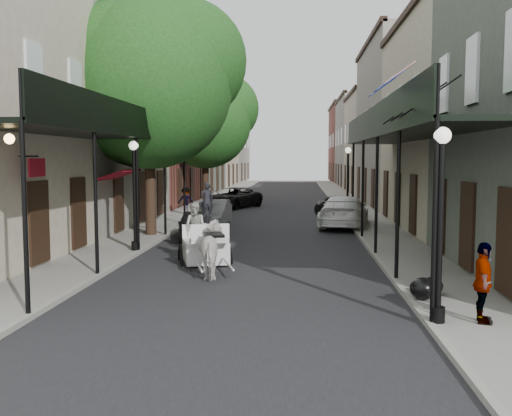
% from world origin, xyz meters
% --- Properties ---
extents(ground, '(140.00, 140.00, 0.00)m').
position_xyz_m(ground, '(0.00, 0.00, 0.00)').
color(ground, gray).
rests_on(ground, ground).
extents(road, '(8.00, 90.00, 0.01)m').
position_xyz_m(road, '(0.00, 20.00, 0.01)').
color(road, black).
rests_on(road, ground).
extents(sidewalk_left, '(2.20, 90.00, 0.12)m').
position_xyz_m(sidewalk_left, '(-5.00, 20.00, 0.06)').
color(sidewalk_left, gray).
rests_on(sidewalk_left, ground).
extents(sidewalk_right, '(2.20, 90.00, 0.12)m').
position_xyz_m(sidewalk_right, '(5.00, 20.00, 0.06)').
color(sidewalk_right, gray).
rests_on(sidewalk_right, ground).
extents(building_row_left, '(5.00, 80.00, 10.50)m').
position_xyz_m(building_row_left, '(-8.60, 30.00, 5.25)').
color(building_row_left, beige).
rests_on(building_row_left, ground).
extents(building_row_right, '(5.00, 80.00, 10.50)m').
position_xyz_m(building_row_right, '(8.60, 30.00, 5.25)').
color(building_row_right, gray).
rests_on(building_row_right, ground).
extents(gallery_left, '(2.20, 18.05, 4.88)m').
position_xyz_m(gallery_left, '(-4.79, 6.98, 4.05)').
color(gallery_left, black).
rests_on(gallery_left, sidewalk_left).
extents(gallery_right, '(2.20, 18.05, 4.88)m').
position_xyz_m(gallery_right, '(4.79, 6.98, 4.05)').
color(gallery_right, black).
rests_on(gallery_right, sidewalk_right).
extents(tree_near, '(7.31, 6.80, 9.63)m').
position_xyz_m(tree_near, '(-4.20, 10.18, 6.49)').
color(tree_near, '#382619').
rests_on(tree_near, sidewalk_left).
extents(tree_far, '(6.45, 6.00, 8.61)m').
position_xyz_m(tree_far, '(-4.25, 24.18, 5.84)').
color(tree_far, '#382619').
rests_on(tree_far, sidewalk_left).
extents(lamppost_right_near, '(0.32, 0.32, 3.71)m').
position_xyz_m(lamppost_right_near, '(4.10, -2.00, 2.05)').
color(lamppost_right_near, black).
rests_on(lamppost_right_near, sidewalk_right).
extents(lamppost_left, '(0.32, 0.32, 3.71)m').
position_xyz_m(lamppost_left, '(-4.10, 6.00, 2.05)').
color(lamppost_left, black).
rests_on(lamppost_left, sidewalk_left).
extents(lamppost_right_far, '(0.32, 0.32, 3.71)m').
position_xyz_m(lamppost_right_far, '(4.10, 18.00, 2.05)').
color(lamppost_right_far, black).
rests_on(lamppost_right_far, sidewalk_right).
extents(horse, '(1.29, 1.96, 1.52)m').
position_xyz_m(horse, '(-0.86, 2.41, 0.76)').
color(horse, silver).
rests_on(horse, ground).
extents(carriage, '(1.95, 2.50, 2.54)m').
position_xyz_m(carriage, '(-1.52, 4.69, 0.99)').
color(carriage, black).
rests_on(carriage, ground).
extents(pedestrian_walking, '(0.95, 0.80, 1.70)m').
position_xyz_m(pedestrian_walking, '(-2.13, 6.69, 0.85)').
color(pedestrian_walking, '#AEAEA4').
rests_on(pedestrian_walking, ground).
extents(pedestrian_sidewalk_left, '(1.05, 0.71, 1.50)m').
position_xyz_m(pedestrian_sidewalk_left, '(-4.87, 18.68, 0.87)').
color(pedestrian_sidewalk_left, gray).
rests_on(pedestrian_sidewalk_left, sidewalk_left).
extents(pedestrian_sidewalk_right, '(0.56, 0.97, 1.55)m').
position_xyz_m(pedestrian_sidewalk_right, '(4.93, -2.00, 0.90)').
color(pedestrian_sidewalk_right, gray).
rests_on(pedestrian_sidewalk_right, sidewalk_right).
extents(car_left_near, '(2.11, 3.72, 1.19)m').
position_xyz_m(car_left_near, '(-2.60, 9.30, 0.60)').
color(car_left_near, black).
rests_on(car_left_near, ground).
extents(car_left_mid, '(1.37, 3.81, 1.25)m').
position_xyz_m(car_left_mid, '(-2.60, 14.00, 0.63)').
color(car_left_mid, gray).
rests_on(car_left_mid, ground).
extents(car_left_far, '(4.01, 5.30, 1.34)m').
position_xyz_m(car_left_far, '(-2.82, 24.00, 0.67)').
color(car_left_far, black).
rests_on(car_left_far, ground).
extents(car_right_near, '(2.92, 5.40, 1.49)m').
position_xyz_m(car_right_near, '(3.60, 14.00, 0.74)').
color(car_right_near, white).
rests_on(car_right_near, ground).
extents(car_right_far, '(2.70, 3.95, 1.25)m').
position_xyz_m(car_right_far, '(3.60, 19.00, 0.62)').
color(car_right_far, black).
rests_on(car_right_far, ground).
extents(trash_bags, '(0.84, 0.99, 0.49)m').
position_xyz_m(trash_bags, '(4.32, -0.07, 0.35)').
color(trash_bags, black).
rests_on(trash_bags, sidewalk_right).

